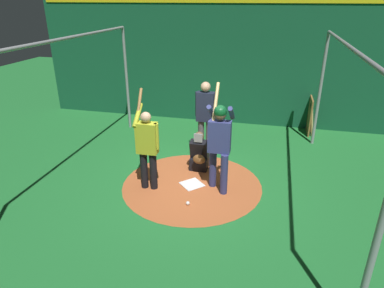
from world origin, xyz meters
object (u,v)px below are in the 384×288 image
batter (219,140)px  bat_rack (310,115)px  umpire (205,115)px  catcher (199,155)px  home_plate (192,184)px  visitor (147,145)px  baseball_0 (188,203)px

batter → bat_rack: bearing=152.7°
batter → umpire: (-1.60, -0.61, -0.05)m
batter → catcher: batter is taller
home_plate → visitor: 1.31m
visitor → bat_rack: (-4.26, 3.46, -0.47)m
home_plate → bat_rack: size_ratio=0.36×
visitor → baseball_0: 1.40m
baseball_0 → catcher: bearing=-175.8°
umpire → baseball_0: umpire is taller
home_plate → visitor: bearing=-70.1°
bat_rack → baseball_0: bearing=-28.1°
home_plate → baseball_0: bearing=7.7°
home_plate → umpire: umpire is taller
visitor → bat_rack: bearing=139.3°
batter → umpire: size_ratio=1.15×
home_plate → visitor: (0.31, -0.85, 0.95)m
catcher → bat_rack: size_ratio=0.79×
home_plate → catcher: 0.82m
baseball_0 → home_plate: bearing=-172.3°
home_plate → catcher: size_ratio=0.45×
batter → catcher: (-0.78, -0.57, -0.75)m
umpire → visitor: (1.87, -0.80, -0.09)m
bat_rack → visitor: bearing=-39.1°
umpire → visitor: 2.03m
visitor → bat_rack: size_ratio=1.72×
batter → baseball_0: 1.37m
baseball_0 → visitor: bearing=-115.8°
home_plate → baseball_0: size_ratio=5.68×
home_plate → catcher: bearing=-179.4°
batter → umpire: batter is taller
catcher → visitor: visitor is taller
visitor → baseball_0: bearing=62.6°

